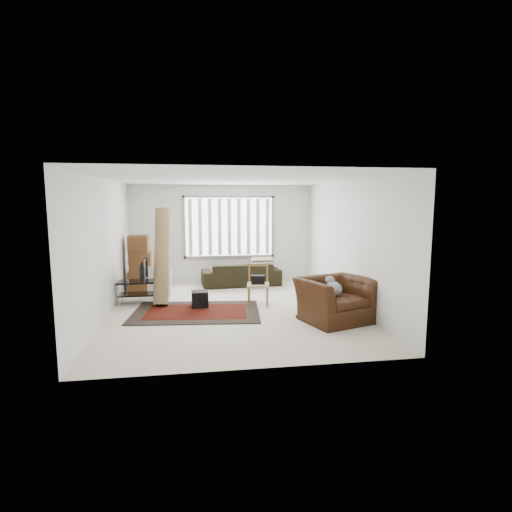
{
  "coord_description": "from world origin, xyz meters",
  "views": [
    {
      "loc": [
        -0.79,
        -8.09,
        2.25
      ],
      "look_at": [
        0.58,
        0.57,
        1.05
      ],
      "focal_mm": 28.0,
      "sensor_mm": 36.0,
      "label": 1
    }
  ],
  "objects_px": {
    "moving_boxes": "(140,266)",
    "sofa": "(241,270)",
    "tv_stand": "(142,287)",
    "armchair": "(335,296)",
    "side_chair": "(258,283)"
  },
  "relations": [
    {
      "from": "moving_boxes",
      "to": "sofa",
      "type": "relative_size",
      "value": 0.68
    },
    {
      "from": "tv_stand",
      "to": "armchair",
      "type": "bearing_deg",
      "value": -27.02
    },
    {
      "from": "tv_stand",
      "to": "moving_boxes",
      "type": "bearing_deg",
      "value": 98.28
    },
    {
      "from": "tv_stand",
      "to": "moving_boxes",
      "type": "height_order",
      "value": "moving_boxes"
    },
    {
      "from": "sofa",
      "to": "side_chair",
      "type": "distance_m",
      "value": 2.11
    },
    {
      "from": "tv_stand",
      "to": "sofa",
      "type": "distance_m",
      "value": 2.88
    },
    {
      "from": "sofa",
      "to": "moving_boxes",
      "type": "bearing_deg",
      "value": 4.7
    },
    {
      "from": "side_chair",
      "to": "moving_boxes",
      "type": "bearing_deg",
      "value": 157.54
    },
    {
      "from": "moving_boxes",
      "to": "sofa",
      "type": "height_order",
      "value": "moving_boxes"
    },
    {
      "from": "tv_stand",
      "to": "moving_boxes",
      "type": "xyz_separation_m",
      "value": [
        -0.17,
        1.2,
        0.29
      ]
    },
    {
      "from": "moving_boxes",
      "to": "side_chair",
      "type": "relative_size",
      "value": 1.6
    },
    {
      "from": "armchair",
      "to": "moving_boxes",
      "type": "bearing_deg",
      "value": 123.77
    },
    {
      "from": "side_chair",
      "to": "armchair",
      "type": "distance_m",
      "value": 1.88
    },
    {
      "from": "side_chair",
      "to": "armchair",
      "type": "height_order",
      "value": "armchair"
    },
    {
      "from": "tv_stand",
      "to": "sofa",
      "type": "relative_size",
      "value": 0.49
    }
  ]
}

